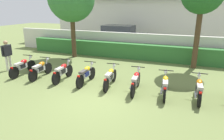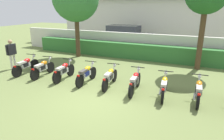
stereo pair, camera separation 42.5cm
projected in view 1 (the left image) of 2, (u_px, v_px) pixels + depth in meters
The scene contains 13 objects.
ground at pixel (95, 101), 7.79m from camera, with size 60.00×60.00×0.00m, color olive.
compound_wall at pixel (142, 45), 14.33m from camera, with size 21.18×0.30×1.67m, color silver.
hedge_row at pixel (139, 52), 13.80m from camera, with size 16.95×0.70×1.04m, color #337033.
parked_car at pixel (120, 36), 17.95m from camera, with size 4.54×2.15×1.89m.
motorcycle_in_row_0 at pixel (23, 67), 10.61m from camera, with size 0.60×1.97×0.97m.
motorcycle_in_row_1 at pixel (41, 69), 10.22m from camera, with size 0.60×1.89×0.96m.
motorcycle_in_row_2 at pixel (63, 72), 9.80m from camera, with size 0.60×1.83×0.97m.
motorcycle_in_row_3 at pixel (86, 74), 9.40m from camera, with size 0.60×1.87×0.96m.
motorcycle_in_row_4 at pixel (110, 77), 9.05m from camera, with size 0.60×1.91×0.96m.
motorcycle_in_row_5 at pixel (136, 81), 8.51m from camera, with size 0.60×1.93×0.98m.
motorcycle_in_row_6 at pixel (165, 85), 8.09m from camera, with size 0.60×1.83×0.96m.
motorcycle_in_row_7 at pixel (199, 89), 7.74m from camera, with size 0.60×1.85×0.96m.
inspector_person at pixel (7, 53), 11.21m from camera, with size 0.23×0.68×1.70m.
Camera 1 is at (3.19, -6.35, 3.47)m, focal length 32.44 mm.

